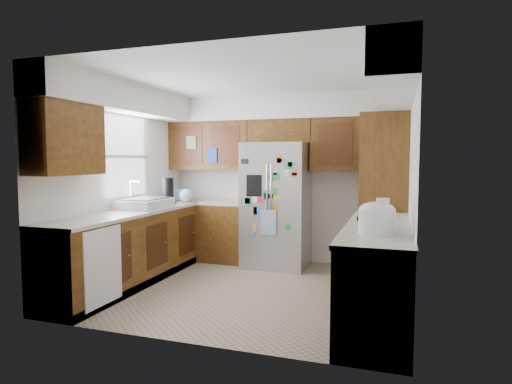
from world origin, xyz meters
TOP-DOWN VIEW (x-y plane):
  - floor at (0.00, 0.00)m, footprint 3.60×3.60m
  - room_shell at (-0.11, 0.36)m, footprint 3.64×3.24m
  - left_counter_run at (-1.36, 0.03)m, footprint 1.36×3.20m
  - right_counter_run at (1.50, -0.47)m, footprint 0.63×2.25m
  - pantry at (1.50, 1.15)m, footprint 0.60×0.90m
  - fridge at (-0.00, 1.20)m, footprint 0.90×0.79m
  - bridge_cabinet at (0.00, 1.43)m, footprint 0.96×0.34m
  - fridge_top_items at (0.01, 1.45)m, footprint 0.80×0.31m
  - sink_assembly at (-1.50, 0.10)m, footprint 0.52×0.70m
  - left_counter_clutter at (-1.45, 0.84)m, footprint 0.38×0.89m
  - rice_cooker at (1.50, -0.96)m, footprint 0.33×0.32m
  - paper_towel at (1.54, -0.55)m, footprint 0.12×0.12m

SIDE VIEW (x-z plane):
  - floor at x=0.00m, z-range 0.00..0.00m
  - right_counter_run at x=1.50m, z-range -0.04..0.88m
  - left_counter_run at x=-1.36m, z-range -0.03..0.89m
  - fridge at x=0.00m, z-range 0.00..1.80m
  - sink_assembly at x=-1.50m, z-range 0.80..1.17m
  - left_counter_clutter at x=-1.45m, z-range 0.86..1.24m
  - paper_towel at x=1.54m, z-range 0.92..1.19m
  - rice_cooker at x=1.50m, z-range 0.93..1.20m
  - pantry at x=1.50m, z-range 0.00..2.15m
  - room_shell at x=-0.11m, z-range 0.56..3.08m
  - bridge_cabinet at x=0.00m, z-range 1.80..2.15m
  - fridge_top_items at x=0.01m, z-range 2.13..2.44m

